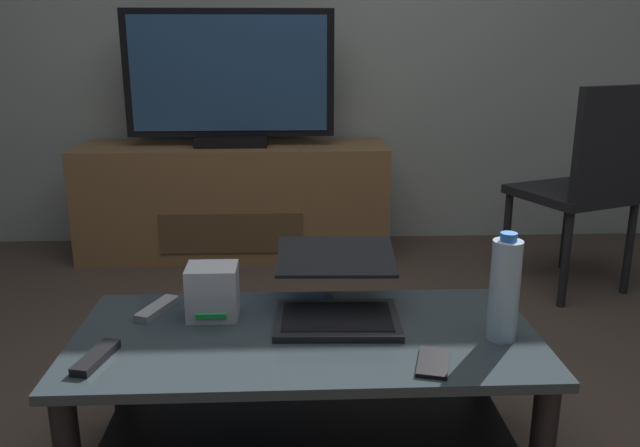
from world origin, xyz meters
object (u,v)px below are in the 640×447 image
object	(u,v)px
cell_phone	(433,363)
tv_remote	(96,357)
soundbar_remote	(157,309)
coffee_table	(307,376)
water_bottle_near	(504,289)
television	(230,81)
dining_chair	(588,181)
router_box	(213,291)
laptop	(336,293)
media_cabinet	(234,200)

from	to	relation	value
cell_phone	tv_remote	distance (m)	0.79
cell_phone	soundbar_remote	bearing A→B (deg)	170.02
coffee_table	soundbar_remote	world-z (taller)	soundbar_remote
coffee_table	tv_remote	xyz separation A→B (m)	(-0.50, -0.13, 0.13)
water_bottle_near	cell_phone	world-z (taller)	water_bottle_near
television	dining_chair	size ratio (longest dim) A/B	1.12
router_box	soundbar_remote	bearing A→B (deg)	167.56
router_box	laptop	bearing A→B (deg)	-0.48
soundbar_remote	television	bearing A→B (deg)	109.78
coffee_table	water_bottle_near	xyz separation A→B (m)	(0.49, -0.05, 0.26)
dining_chair	water_bottle_near	world-z (taller)	dining_chair
laptop	water_bottle_near	distance (m)	0.44
router_box	cell_phone	size ratio (longest dim) A/B	1.03
water_bottle_near	tv_remote	xyz separation A→B (m)	(-0.99, -0.08, -0.12)
coffee_table	tv_remote	size ratio (longest dim) A/B	7.43
laptop	television	bearing A→B (deg)	103.84
coffee_table	dining_chair	world-z (taller)	dining_chair
cell_phone	router_box	bearing A→B (deg)	166.59
router_box	water_bottle_near	distance (m)	0.76
dining_chair	cell_phone	xyz separation A→B (m)	(-0.99, -1.40, -0.12)
television	soundbar_remote	distance (m)	1.77
television	laptop	bearing A→B (deg)	-76.16
router_box	cell_phone	distance (m)	0.62
media_cabinet	dining_chair	xyz separation A→B (m)	(1.62, -0.64, 0.23)
coffee_table	laptop	distance (m)	0.23
dining_chair	tv_remote	world-z (taller)	dining_chair
router_box	water_bottle_near	xyz separation A→B (m)	(0.74, -0.17, 0.06)
coffee_table	router_box	size ratio (longest dim) A/B	8.24
media_cabinet	television	distance (m)	0.63
router_box	cell_phone	world-z (taller)	router_box
soundbar_remote	water_bottle_near	bearing A→B (deg)	9.28
water_bottle_near	tv_remote	size ratio (longest dim) A/B	1.74
tv_remote	router_box	bearing A→B (deg)	58.16
dining_chair	laptop	world-z (taller)	dining_chair
soundbar_remote	router_box	bearing A→B (deg)	9.63
router_box	cell_phone	xyz separation A→B (m)	(0.54, -0.30, -0.07)
coffee_table	television	xyz separation A→B (m)	(-0.34, 1.85, 0.65)
coffee_table	television	size ratio (longest dim) A/B	1.12
coffee_table	dining_chair	xyz separation A→B (m)	(1.28, 1.22, 0.25)
media_cabinet	tv_remote	world-z (taller)	media_cabinet
laptop	tv_remote	xyz separation A→B (m)	(-0.58, -0.24, -0.05)
dining_chair	cell_phone	distance (m)	1.72
laptop	cell_phone	world-z (taller)	laptop
media_cabinet	soundbar_remote	size ratio (longest dim) A/B	10.09
router_box	water_bottle_near	bearing A→B (deg)	-12.87
media_cabinet	cell_phone	distance (m)	2.15
media_cabinet	laptop	xyz separation A→B (m)	(0.43, -1.75, 0.16)
water_bottle_near	tv_remote	world-z (taller)	water_bottle_near
media_cabinet	dining_chair	world-z (taller)	dining_chair
media_cabinet	laptop	world-z (taller)	media_cabinet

